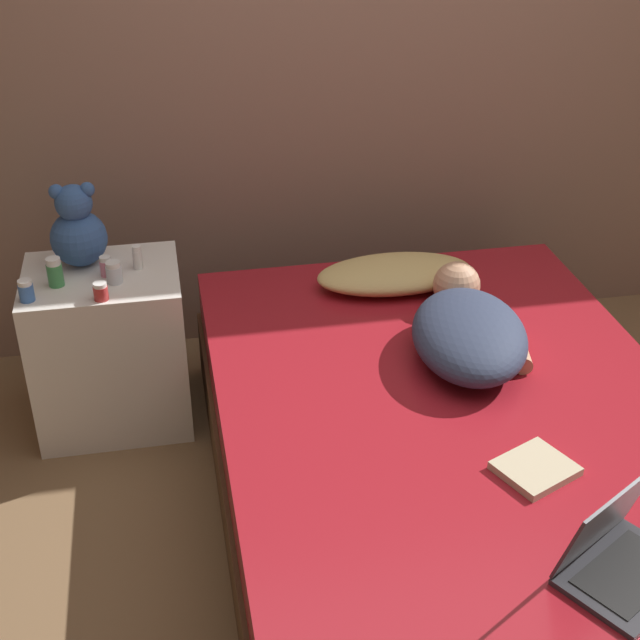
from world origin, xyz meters
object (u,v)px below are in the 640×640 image
at_px(bottle_blue, 26,291).
at_px(bottle_pink, 106,266).
at_px(pillow, 395,274).
at_px(bottle_clear, 114,273).
at_px(bottle_white, 137,257).
at_px(bottle_green, 55,272).
at_px(book, 535,468).
at_px(laptop, 619,555).
at_px(teddy_bear, 78,230).
at_px(person_lying, 469,329).
at_px(bottle_red, 101,291).

xyz_separation_m(bottle_blue, bottle_pink, (0.25, 0.13, -0.00)).
distance_m(pillow, bottle_clear, 1.03).
height_order(pillow, bottle_clear, bottle_clear).
distance_m(bottle_white, bottle_green, 0.29).
bearing_deg(book, laptop, -82.83).
relative_size(teddy_bear, bottle_green, 2.98).
distance_m(person_lying, bottle_blue, 1.46).
bearing_deg(bottle_blue, teddy_bear, 55.19).
distance_m(bottle_blue, bottle_clear, 0.29).
bearing_deg(person_lying, laptop, -76.46).
xyz_separation_m(teddy_bear, bottle_white, (0.20, -0.08, -0.09)).
relative_size(bottle_pink, bottle_white, 0.83).
bearing_deg(pillow, bottle_white, 178.58).
relative_size(bottle_green, book, 0.41).
bearing_deg(bottle_clear, bottle_red, -110.62).
bearing_deg(book, bottle_blue, 145.34).
relative_size(laptop, bottle_clear, 4.91).
bearing_deg(bottle_green, pillow, 2.49).
distance_m(teddy_bear, bottle_blue, 0.31).
bearing_deg(laptop, bottle_white, 95.11).
height_order(bottle_red, book, bottle_red).
bearing_deg(pillow, bottle_blue, -173.70).
bearing_deg(bottle_red, bottle_blue, 170.84).
relative_size(bottle_blue, bottle_red, 1.22).
bearing_deg(bottle_green, bottle_clear, -4.55).
xyz_separation_m(bottle_white, book, (1.03, -1.13, -0.18)).
bearing_deg(bottle_white, bottle_green, -164.59).
bearing_deg(pillow, person_lying, -76.63).
bearing_deg(laptop, bottle_green, 102.91).
bearing_deg(bottle_white, bottle_clear, -131.39).
height_order(bottle_pink, bottle_red, bottle_pink).
xyz_separation_m(pillow, bottle_clear, (-1.01, -0.07, 0.14)).
bearing_deg(bottle_red, person_lying, -14.70).
height_order(laptop, teddy_bear, teddy_bear).
xyz_separation_m(bottle_pink, book, (1.14, -1.10, -0.18)).
xyz_separation_m(bottle_blue, bottle_white, (0.36, 0.17, 0.01)).
height_order(person_lying, bottle_clear, bottle_clear).
height_order(pillow, laptop, laptop).
bearing_deg(person_lying, bottle_pink, 169.36).
relative_size(person_lying, bottle_blue, 9.78).
bearing_deg(bottle_white, person_lying, -26.03).
height_order(person_lying, book, person_lying).
relative_size(laptop, bottle_pink, 5.21).
xyz_separation_m(bottle_red, bottle_green, (-0.15, 0.13, 0.02)).
relative_size(bottle_pink, book, 0.30).
bearing_deg(bottle_clear, book, -43.06).
bearing_deg(teddy_bear, bottle_pink, -51.92).
height_order(person_lying, bottle_blue, bottle_blue).
bearing_deg(bottle_green, bottle_white, 15.41).
distance_m(bottle_pink, bottle_red, 0.17).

